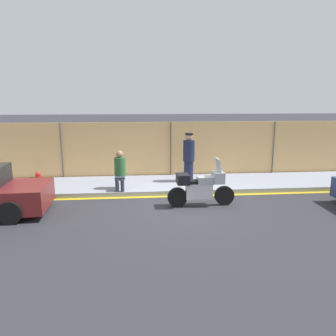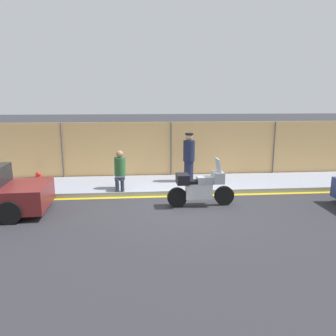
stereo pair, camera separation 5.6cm
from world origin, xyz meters
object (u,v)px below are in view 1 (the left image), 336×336
object	(u,v)px
officer_standing	(189,157)
person_seated_on_curb	(120,168)
fire_hydrant	(39,180)
motorcycle	(201,187)

from	to	relation	value
officer_standing	person_seated_on_curb	bearing A→B (deg)	-161.00
officer_standing	fire_hydrant	world-z (taller)	officer_standing
motorcycle	fire_hydrant	bearing A→B (deg)	157.27
motorcycle	fire_hydrant	distance (m)	5.77
officer_standing	person_seated_on_curb	size ratio (longest dim) A/B	1.37
motorcycle	person_seated_on_curb	world-z (taller)	person_seated_on_curb
motorcycle	officer_standing	distance (m)	2.55
motorcycle	officer_standing	world-z (taller)	officer_standing
person_seated_on_curb	fire_hydrant	size ratio (longest dim) A/B	2.34
officer_standing	fire_hydrant	size ratio (longest dim) A/B	3.20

